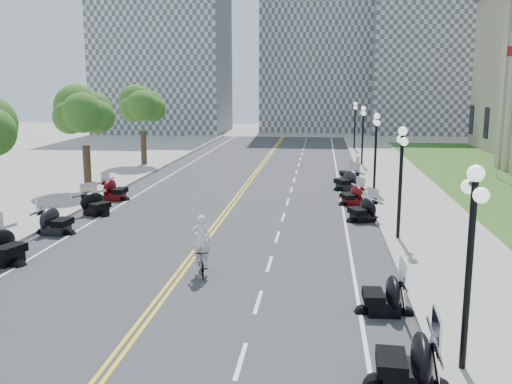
{
  "coord_description": "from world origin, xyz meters",
  "views": [
    {
      "loc": [
        5.1,
        -21.22,
        6.87
      ],
      "look_at": [
        2.16,
        4.45,
        2.0
      ],
      "focal_mm": 40.0,
      "sensor_mm": 36.0,
      "label": 1
    }
  ],
  "objects_px": {
    "motorcycle_n_3": "(407,357)",
    "flagpole": "(501,111)",
    "bicycle": "(202,262)",
    "cyclist_rider": "(201,223)"
  },
  "relations": [
    {
      "from": "flagpole",
      "to": "bicycle",
      "type": "bearing_deg",
      "value": -126.06
    },
    {
      "from": "motorcycle_n_3",
      "to": "cyclist_rider",
      "type": "relative_size",
      "value": 1.13
    },
    {
      "from": "bicycle",
      "to": "flagpole",
      "type": "bearing_deg",
      "value": 38.68
    },
    {
      "from": "motorcycle_n_3",
      "to": "cyclist_rider",
      "type": "xyz_separation_m",
      "value": [
        -6.3,
        7.28,
        1.19
      ]
    },
    {
      "from": "motorcycle_n_3",
      "to": "cyclist_rider",
      "type": "bearing_deg",
      "value": -136.14
    },
    {
      "from": "motorcycle_n_3",
      "to": "flagpole",
      "type": "bearing_deg",
      "value": 163.58
    },
    {
      "from": "motorcycle_n_3",
      "to": "cyclist_rider",
      "type": "distance_m",
      "value": 9.7
    },
    {
      "from": "flagpole",
      "to": "cyclist_rider",
      "type": "height_order",
      "value": "flagpole"
    },
    {
      "from": "flagpole",
      "to": "motorcycle_n_3",
      "type": "bearing_deg",
      "value": -109.38
    },
    {
      "from": "bicycle",
      "to": "cyclist_rider",
      "type": "height_order",
      "value": "cyclist_rider"
    }
  ]
}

